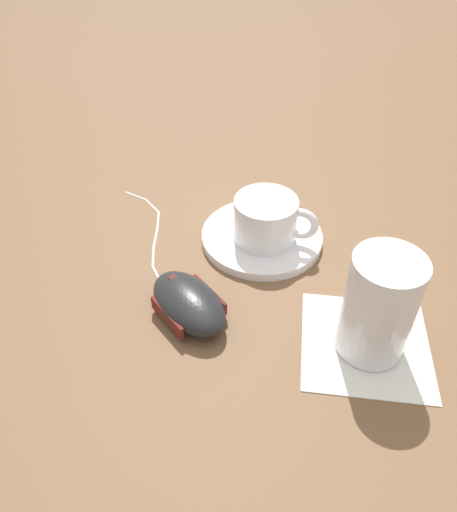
{
  "coord_description": "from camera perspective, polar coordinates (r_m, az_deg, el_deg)",
  "views": [
    {
      "loc": [
        0.1,
        -0.36,
        0.42
      ],
      "look_at": [
        -0.09,
        0.03,
        0.03
      ],
      "focal_mm": 35.0,
      "sensor_mm": 36.0,
      "label": 1
    }
  ],
  "objects": [
    {
      "name": "drinking_glass",
      "position": [
        0.51,
        16.8,
        -5.54
      ],
      "size": [
        0.07,
        0.07,
        0.12
      ],
      "primitive_type": "cylinder",
      "color": "silver",
      "rests_on": "napkin_under_glass"
    },
    {
      "name": "saucer",
      "position": [
        0.66,
        3.82,
        2.2
      ],
      "size": [
        0.16,
        0.16,
        0.01
      ],
      "primitive_type": "cylinder",
      "color": "white",
      "rests_on": "ground"
    },
    {
      "name": "mouse_cable",
      "position": [
        0.68,
        -8.79,
        3.01
      ],
      "size": [
        0.15,
        0.15,
        0.0
      ],
      "color": "white",
      "rests_on": "ground"
    },
    {
      "name": "napkin_under_glass",
      "position": [
        0.55,
        15.35,
        -9.74
      ],
      "size": [
        0.17,
        0.17,
        0.0
      ],
      "primitive_type": "cube",
      "rotation": [
        0.0,
        0.0,
        0.32
      ],
      "color": "silver",
      "rests_on": "ground"
    },
    {
      "name": "ground_plane",
      "position": [
        0.56,
        6.82,
        -6.99
      ],
      "size": [
        3.0,
        3.0,
        0.0
      ],
      "primitive_type": "plane",
      "color": "brown"
    },
    {
      "name": "computer_mouse",
      "position": [
        0.55,
        -4.58,
        -5.35
      ],
      "size": [
        0.12,
        0.1,
        0.04
      ],
      "color": "black",
      "rests_on": "ground"
    },
    {
      "name": "coffee_cup",
      "position": [
        0.63,
        4.43,
        4.17
      ],
      "size": [
        0.11,
        0.08,
        0.06
      ],
      "color": "white",
      "rests_on": "saucer"
    }
  ]
}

